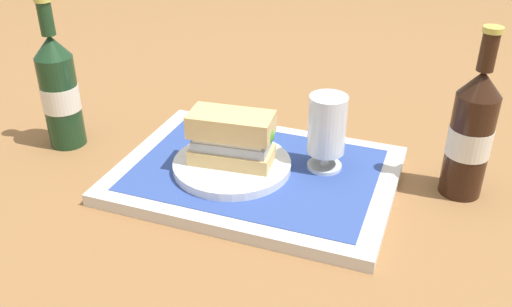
{
  "coord_description": "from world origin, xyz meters",
  "views": [
    {
      "loc": [
        0.27,
        -0.73,
        0.49
      ],
      "look_at": [
        0.0,
        0.0,
        0.05
      ],
      "focal_mm": 39.37,
      "sensor_mm": 36.0,
      "label": 1
    }
  ],
  "objects_px": {
    "beer_bottle": "(471,133)",
    "second_bottle": "(59,91)",
    "plate": "(232,165)",
    "sandwich": "(233,138)",
    "beer_glass": "(327,129)"
  },
  "relations": [
    {
      "from": "beer_bottle",
      "to": "second_bottle",
      "type": "height_order",
      "value": "same"
    },
    {
      "from": "plate",
      "to": "second_bottle",
      "type": "height_order",
      "value": "second_bottle"
    },
    {
      "from": "plate",
      "to": "beer_glass",
      "type": "height_order",
      "value": "beer_glass"
    },
    {
      "from": "plate",
      "to": "sandwich",
      "type": "distance_m",
      "value": 0.05
    },
    {
      "from": "second_bottle",
      "to": "beer_bottle",
      "type": "bearing_deg",
      "value": 6.92
    },
    {
      "from": "beer_bottle",
      "to": "second_bottle",
      "type": "bearing_deg",
      "value": -173.08
    },
    {
      "from": "plate",
      "to": "sandwich",
      "type": "height_order",
      "value": "sandwich"
    },
    {
      "from": "beer_glass",
      "to": "beer_bottle",
      "type": "height_order",
      "value": "beer_bottle"
    },
    {
      "from": "beer_glass",
      "to": "second_bottle",
      "type": "xyz_separation_m",
      "value": [
        -0.47,
        -0.05,
        0.01
      ]
    },
    {
      "from": "plate",
      "to": "second_bottle",
      "type": "relative_size",
      "value": 0.71
    },
    {
      "from": "sandwich",
      "to": "beer_glass",
      "type": "xyz_separation_m",
      "value": [
        0.13,
        0.06,
        0.01
      ]
    },
    {
      "from": "beer_bottle",
      "to": "sandwich",
      "type": "bearing_deg",
      "value": -164.97
    },
    {
      "from": "beer_bottle",
      "to": "second_bottle",
      "type": "distance_m",
      "value": 0.68
    },
    {
      "from": "beer_bottle",
      "to": "second_bottle",
      "type": "xyz_separation_m",
      "value": [
        -0.68,
        -0.08,
        0.0
      ]
    },
    {
      "from": "plate",
      "to": "beer_glass",
      "type": "bearing_deg",
      "value": 22.19
    }
  ]
}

